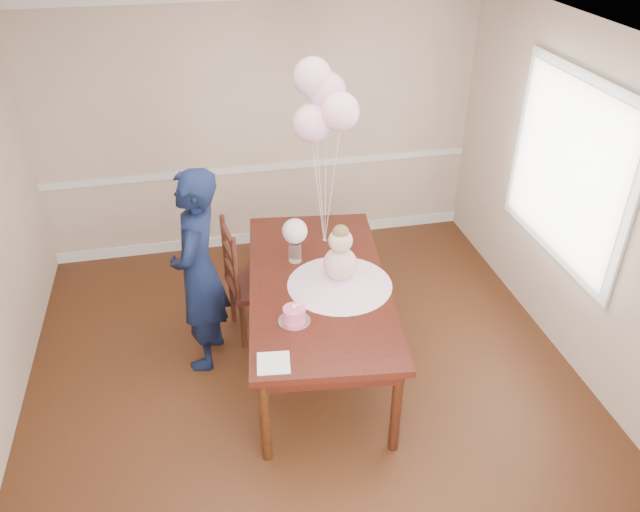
# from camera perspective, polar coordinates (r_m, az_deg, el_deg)

# --- Properties ---
(floor) EXTENTS (4.50, 5.00, 0.00)m
(floor) POSITION_cam_1_polar(r_m,az_deg,el_deg) (5.14, -0.92, -12.69)
(floor) COLOR #34190D
(floor) RESTS_ON ground
(ceiling) EXTENTS (4.50, 5.00, 0.02)m
(ceiling) POSITION_cam_1_polar(r_m,az_deg,el_deg) (3.75, -1.30, 17.92)
(ceiling) COLOR white
(ceiling) RESTS_ON wall_back
(wall_back) EXTENTS (4.50, 0.02, 2.70)m
(wall_back) POSITION_cam_1_polar(r_m,az_deg,el_deg) (6.52, -5.46, 11.68)
(wall_back) COLOR tan
(wall_back) RESTS_ON floor
(wall_right) EXTENTS (0.02, 5.00, 2.70)m
(wall_right) POSITION_cam_1_polar(r_m,az_deg,el_deg) (5.15, 24.32, 2.96)
(wall_right) COLOR tan
(wall_right) RESTS_ON floor
(chair_rail_trim) EXTENTS (4.50, 0.02, 0.07)m
(chair_rail_trim) POSITION_cam_1_polar(r_m,az_deg,el_deg) (6.68, -5.25, 8.03)
(chair_rail_trim) COLOR white
(chair_rail_trim) RESTS_ON wall_back
(baseboard_trim) EXTENTS (4.50, 0.02, 0.12)m
(baseboard_trim) POSITION_cam_1_polar(r_m,az_deg,el_deg) (7.06, -4.91, 1.81)
(baseboard_trim) COLOR white
(baseboard_trim) RESTS_ON floor
(window_frame) EXTENTS (0.02, 1.66, 1.56)m
(window_frame) POSITION_cam_1_polar(r_m,az_deg,el_deg) (5.42, 21.76, 7.36)
(window_frame) COLOR silver
(window_frame) RESTS_ON wall_right
(window_blinds) EXTENTS (0.01, 1.50, 1.40)m
(window_blinds) POSITION_cam_1_polar(r_m,az_deg,el_deg) (5.41, 21.60, 7.35)
(window_blinds) COLOR white
(window_blinds) RESTS_ON wall_right
(dining_table_top) EXTENTS (1.35, 2.30, 0.05)m
(dining_table_top) POSITION_cam_1_polar(r_m,az_deg,el_deg) (4.96, -0.15, -2.61)
(dining_table_top) COLOR black
(dining_table_top) RESTS_ON table_leg_fl
(table_apron) EXTENTS (1.22, 2.17, 0.11)m
(table_apron) POSITION_cam_1_polar(r_m,az_deg,el_deg) (5.01, -0.15, -3.38)
(table_apron) COLOR black
(table_apron) RESTS_ON table_leg_fl
(table_leg_fl) EXTENTS (0.08, 0.08, 0.76)m
(table_leg_fl) POSITION_cam_1_polar(r_m,az_deg,el_deg) (4.46, -5.02, -14.65)
(table_leg_fl) COLOR black
(table_leg_fl) RESTS_ON floor
(table_leg_fr) EXTENTS (0.08, 0.08, 0.76)m
(table_leg_fr) POSITION_cam_1_polar(r_m,az_deg,el_deg) (4.53, 6.97, -13.83)
(table_leg_fr) COLOR black
(table_leg_fr) RESTS_ON floor
(table_leg_bl) EXTENTS (0.08, 0.08, 0.76)m
(table_leg_bl) POSITION_cam_1_polar(r_m,az_deg,el_deg) (6.01, -5.34, -0.57)
(table_leg_bl) COLOR black
(table_leg_bl) RESTS_ON floor
(table_leg_br) EXTENTS (0.08, 0.08, 0.76)m
(table_leg_br) POSITION_cam_1_polar(r_m,az_deg,el_deg) (6.07, 3.33, -0.15)
(table_leg_br) COLOR black
(table_leg_br) RESTS_ON floor
(baby_skirt) EXTENTS (0.92, 0.92, 0.11)m
(baby_skirt) POSITION_cam_1_polar(r_m,az_deg,el_deg) (4.89, 1.82, -2.09)
(baby_skirt) COLOR #F5B4CF
(baby_skirt) RESTS_ON dining_table_top
(baby_torso) EXTENTS (0.26, 0.26, 0.26)m
(baby_torso) POSITION_cam_1_polar(r_m,az_deg,el_deg) (4.81, 1.85, -0.70)
(baby_torso) COLOR pink
(baby_torso) RESTS_ON baby_skirt
(baby_head) EXTENTS (0.19, 0.19, 0.19)m
(baby_head) POSITION_cam_1_polar(r_m,az_deg,el_deg) (4.70, 1.89, 1.42)
(baby_head) COLOR #D6AE93
(baby_head) RESTS_ON baby_torso
(baby_hair) EXTENTS (0.13, 0.13, 0.13)m
(baby_hair) POSITION_cam_1_polar(r_m,az_deg,el_deg) (4.67, 1.91, 2.11)
(baby_hair) COLOR brown
(baby_hair) RESTS_ON baby_head
(cake_platter) EXTENTS (0.27, 0.27, 0.01)m
(cake_platter) POSITION_cam_1_polar(r_m,az_deg,el_deg) (4.54, -2.35, -5.96)
(cake_platter) COLOR #BABBBF
(cake_platter) RESTS_ON dining_table_top
(birthday_cake) EXTENTS (0.18, 0.18, 0.11)m
(birthday_cake) POSITION_cam_1_polar(r_m,az_deg,el_deg) (4.50, -2.37, -5.37)
(birthday_cake) COLOR #E94975
(birthday_cake) RESTS_ON cake_platter
(cake_flower_a) EXTENTS (0.03, 0.03, 0.03)m
(cake_flower_a) POSITION_cam_1_polar(r_m,az_deg,el_deg) (4.46, -2.39, -4.65)
(cake_flower_a) COLOR white
(cake_flower_a) RESTS_ON birthday_cake
(cake_flower_b) EXTENTS (0.03, 0.03, 0.03)m
(cake_flower_b) POSITION_cam_1_polar(r_m,az_deg,el_deg) (4.48, -1.99, -4.46)
(cake_flower_b) COLOR white
(cake_flower_b) RESTS_ON birthday_cake
(rose_vase_near) EXTENTS (0.12, 0.12, 0.17)m
(rose_vase_near) POSITION_cam_1_polar(r_m,az_deg,el_deg) (5.16, -2.28, 0.41)
(rose_vase_near) COLOR white
(rose_vase_near) RESTS_ON dining_table_top
(roses_near) EXTENTS (0.21, 0.21, 0.21)m
(roses_near) POSITION_cam_1_polar(r_m,az_deg,el_deg) (5.06, -2.32, 2.29)
(roses_near) COLOR beige
(roses_near) RESTS_ON rose_vase_near
(napkin) EXTENTS (0.24, 0.24, 0.01)m
(napkin) POSITION_cam_1_polar(r_m,az_deg,el_deg) (4.20, -4.27, -9.73)
(napkin) COLOR white
(napkin) RESTS_ON dining_table_top
(balloon_weight) EXTENTS (0.05, 0.05, 0.02)m
(balloon_weight) POSITION_cam_1_polar(r_m,az_deg,el_deg) (5.45, 0.44, 1.37)
(balloon_weight) COLOR silver
(balloon_weight) RESTS_ON dining_table_top
(balloon_a) EXTENTS (0.31, 0.31, 0.31)m
(balloon_a) POSITION_cam_1_polar(r_m,az_deg,el_deg) (4.98, -0.79, 12.03)
(balloon_a) COLOR #F7AFCD
(balloon_a) RESTS_ON balloon_ribbon_a
(balloon_b) EXTENTS (0.31, 0.31, 0.31)m
(balloon_b) POSITION_cam_1_polar(r_m,az_deg,el_deg) (4.91, 1.86, 13.08)
(balloon_b) COLOR #FFB4CD
(balloon_b) RESTS_ON balloon_ribbon_b
(balloon_c) EXTENTS (0.31, 0.31, 0.31)m
(balloon_c) POSITION_cam_1_polar(r_m,az_deg,el_deg) (5.02, 0.63, 14.84)
(balloon_c) COLOR #DE9DB4
(balloon_c) RESTS_ON balloon_ribbon_c
(balloon_d) EXTENTS (0.31, 0.31, 0.31)m
(balloon_d) POSITION_cam_1_polar(r_m,az_deg,el_deg) (5.00, -0.68, 16.07)
(balloon_d) COLOR #F2ABBD
(balloon_d) RESTS_ON balloon_ribbon_d
(balloon_ribbon_a) EXTENTS (0.10, 0.02, 0.91)m
(balloon_ribbon_a) POSITION_cam_1_polar(r_m,az_deg,el_deg) (5.23, -0.14, 5.65)
(balloon_ribbon_a) COLOR white
(balloon_ribbon_a) RESTS_ON balloon_weight
(balloon_ribbon_b) EXTENTS (0.10, 0.07, 1.02)m
(balloon_ribbon_b) POSITION_cam_1_polar(r_m,az_deg,el_deg) (5.19, 1.09, 6.10)
(balloon_ribbon_b) COLOR white
(balloon_ribbon_b) RESTS_ON balloon_weight
(balloon_ribbon_c) EXTENTS (0.04, 0.10, 1.13)m
(balloon_ribbon_c) POSITION_cam_1_polar(r_m,az_deg,el_deg) (5.23, 0.52, 7.01)
(balloon_ribbon_c) COLOR white
(balloon_ribbon_c) RESTS_ON balloon_weight
(balloon_ribbon_d) EXTENTS (0.08, 0.12, 1.24)m
(balloon_ribbon_d) POSITION_cam_1_polar(r_m,az_deg,el_deg) (5.22, -0.09, 7.58)
(balloon_ribbon_d) COLOR white
(balloon_ribbon_d) RESTS_ON balloon_weight
(dining_chair_seat) EXTENTS (0.55, 0.55, 0.06)m
(dining_chair_seat) POSITION_cam_1_polar(r_m,az_deg,el_deg) (5.51, -5.74, -2.60)
(dining_chair_seat) COLOR #39140F
(dining_chair_seat) RESTS_ON chair_leg_fl
(chair_leg_fl) EXTENTS (0.05, 0.05, 0.47)m
(chair_leg_fl) POSITION_cam_1_polar(r_m,az_deg,el_deg) (5.47, -7.05, -6.34)
(chair_leg_fl) COLOR black
(chair_leg_fl) RESTS_ON floor
(chair_leg_fr) EXTENTS (0.05, 0.05, 0.47)m
(chair_leg_fr) POSITION_cam_1_polar(r_m,az_deg,el_deg) (5.54, -3.07, -5.50)
(chair_leg_fr) COLOR #391E0F
(chair_leg_fr) RESTS_ON floor
(chair_leg_bl) EXTENTS (0.05, 0.05, 0.47)m
(chair_leg_bl) POSITION_cam_1_polar(r_m,az_deg,el_deg) (5.78, -8.02, -4.02)
(chair_leg_bl) COLOR #3A180F
(chair_leg_bl) RESTS_ON floor
(chair_leg_br) EXTENTS (0.05, 0.05, 0.47)m
(chair_leg_br) POSITION_cam_1_polar(r_m,az_deg,el_deg) (5.85, -4.24, -3.25)
(chair_leg_br) COLOR #3C2010
(chair_leg_br) RESTS_ON floor
(chair_back_post_l) EXTENTS (0.05, 0.05, 0.62)m
(chair_back_post_l) POSITION_cam_1_polar(r_m,az_deg,el_deg) (5.13, -7.72, -1.33)
(chair_back_post_l) COLOR #39180F
(chair_back_post_l) RESTS_ON dining_chair_seat
(chair_back_post_r) EXTENTS (0.05, 0.05, 0.62)m
(chair_back_post_r) POSITION_cam_1_polar(r_m,az_deg,el_deg) (5.46, -8.69, 0.84)
(chair_back_post_r) COLOR #3C1610
(chair_back_post_r) RESTS_ON dining_chair_seat
(chair_slat_low) EXTENTS (0.09, 0.44, 0.06)m
(chair_slat_low) POSITION_cam_1_polar(r_m,az_deg,el_deg) (5.36, -8.11, -1.41)
(chair_slat_low) COLOR #33190E
(chair_slat_low) RESTS_ON dining_chair_seat
(chair_slat_mid) EXTENTS (0.09, 0.44, 0.06)m
(chair_slat_mid) POSITION_cam_1_polar(r_m,az_deg,el_deg) (5.27, -8.26, 0.19)
(chair_slat_mid) COLOR #36190E
(chair_slat_mid) RESTS_ON dining_chair_seat
(chair_slat_top) EXTENTS (0.09, 0.44, 0.06)m
(chair_slat_top) POSITION_cam_1_polar(r_m,az_deg,el_deg) (5.18, -8.41, 1.84)
(chair_slat_top) COLOR #39180F
(chair_slat_top) RESTS_ON dining_chair_seat
(woman) EXTENTS (0.59, 0.73, 1.76)m
(woman) POSITION_cam_1_polar(r_m,az_deg,el_deg) (5.04, -11.04, -1.42)
(woman) COLOR black
(woman) RESTS_ON floor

